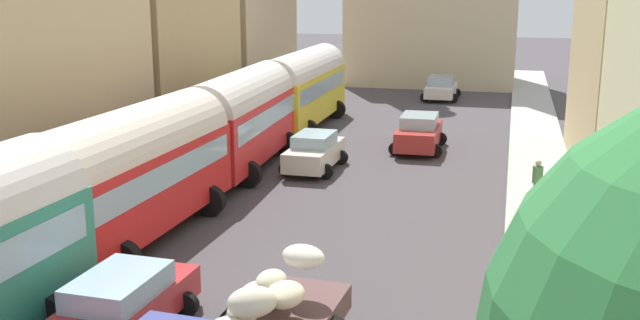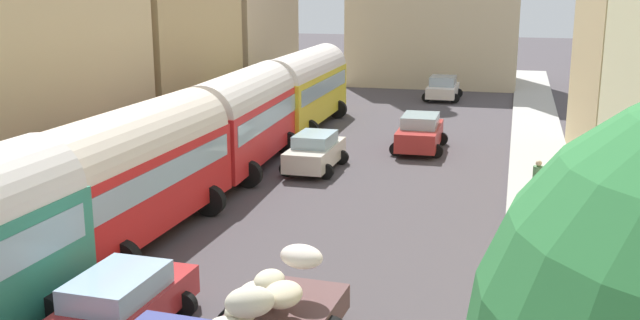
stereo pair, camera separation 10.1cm
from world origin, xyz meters
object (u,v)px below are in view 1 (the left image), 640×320
(pedestrian_3, at_px, (557,223))
(parked_bus_1, at_px, (132,169))
(car_0, at_px, (419,132))
(pedestrian_1, at_px, (537,182))
(car_3, at_px, (314,152))
(parked_bus_2, at_px, (242,115))
(parked_bus_3, at_px, (302,85))
(car_2, at_px, (120,307))
(car_1, at_px, (441,88))

(pedestrian_3, bearing_deg, parked_bus_1, -172.02)
(car_0, relative_size, pedestrian_1, 2.47)
(car_0, bearing_deg, parked_bus_1, -115.04)
(car_3, relative_size, pedestrian_3, 2.35)
(car_3, bearing_deg, pedestrian_1, -21.17)
(pedestrian_3, bearing_deg, parked_bus_2, 148.58)
(parked_bus_3, relative_size, pedestrian_3, 5.88)
(car_0, bearing_deg, pedestrian_3, -66.61)
(parked_bus_2, bearing_deg, parked_bus_1, -90.00)
(parked_bus_2, distance_m, parked_bus_3, 9.00)
(parked_bus_1, bearing_deg, car_0, 64.96)
(parked_bus_2, xyz_separation_m, pedestrian_3, (11.98, -7.32, -1.22))
(parked_bus_1, distance_m, car_2, 6.56)
(car_2, distance_m, pedestrian_1, 14.74)
(parked_bus_3, height_order, car_0, parked_bus_3)
(parked_bus_1, height_order, pedestrian_1, parked_bus_1)
(parked_bus_1, relative_size, car_3, 2.22)
(pedestrian_1, bearing_deg, parked_bus_1, -152.38)
(parked_bus_2, bearing_deg, pedestrian_3, -31.42)
(pedestrian_1, relative_size, pedestrian_3, 1.02)
(car_1, bearing_deg, parked_bus_1, -101.77)
(parked_bus_2, distance_m, car_2, 15.11)
(car_0, height_order, car_3, car_0)
(parked_bus_1, height_order, car_2, parked_bus_1)
(pedestrian_1, distance_m, pedestrian_3, 4.39)
(parked_bus_2, height_order, car_3, parked_bus_2)
(parked_bus_2, relative_size, car_2, 2.08)
(parked_bus_3, xyz_separation_m, car_1, (6.12, 11.36, -1.47))
(car_2, bearing_deg, pedestrian_3, 38.97)
(parked_bus_1, relative_size, pedestrian_3, 5.22)
(parked_bus_1, height_order, car_3, parked_bus_1)
(parked_bus_2, relative_size, parked_bus_3, 0.91)
(car_2, bearing_deg, car_0, 79.08)
(parked_bus_1, distance_m, parked_bus_2, 9.00)
(parked_bus_2, height_order, pedestrian_1, parked_bus_2)
(pedestrian_3, bearing_deg, car_0, 113.39)
(car_0, distance_m, car_3, 5.98)
(parked_bus_1, xyz_separation_m, car_2, (2.76, -5.78, -1.43))
(parked_bus_1, height_order, parked_bus_3, parked_bus_3)
(car_1, relative_size, car_3, 0.97)
(parked_bus_2, bearing_deg, car_3, 7.17)
(car_1, height_order, car_3, car_1)
(parked_bus_3, relative_size, car_1, 2.59)
(car_2, height_order, pedestrian_1, pedestrian_1)
(parked_bus_2, relative_size, car_0, 2.13)
(car_1, bearing_deg, pedestrian_1, -76.87)
(car_0, xyz_separation_m, car_2, (-3.84, -19.91, -0.08))
(pedestrian_1, bearing_deg, car_0, 121.54)
(parked_bus_1, relative_size, car_0, 2.07)
(car_0, distance_m, pedestrian_3, 13.56)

